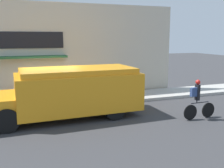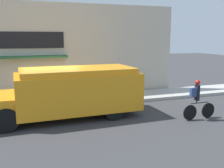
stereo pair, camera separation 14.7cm
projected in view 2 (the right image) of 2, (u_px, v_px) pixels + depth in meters
name	position (u px, v px, depth m)	size (l,w,h in m)	color
ground_plane	(52.00, 110.00, 12.11)	(70.00, 70.00, 0.00)	#38383A
sidewalk	(49.00, 103.00, 13.10)	(28.00, 2.16, 0.16)	#ADAAA3
storefront	(44.00, 52.00, 13.87)	(15.21, 0.91, 5.15)	beige
school_bus	(68.00, 92.00, 10.92)	(6.70, 2.89, 2.07)	orange
cyclist	(197.00, 100.00, 10.67)	(1.55, 0.20, 1.65)	black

